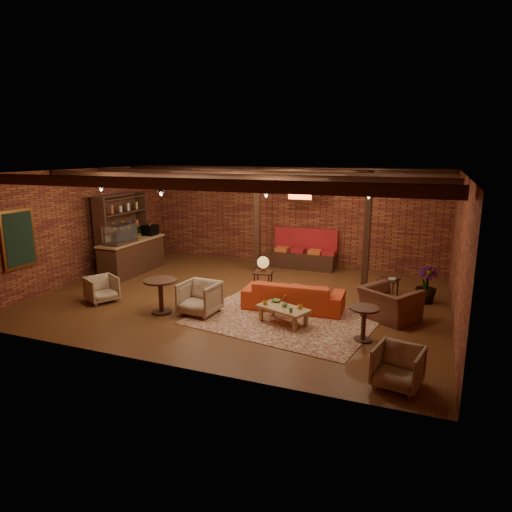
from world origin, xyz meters
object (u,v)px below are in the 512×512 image
at_px(coffee_table, 283,309).
at_px(armchair_far, 398,365).
at_px(armchair_a, 102,288).
at_px(side_table_book, 388,280).
at_px(armchair_b, 200,296).
at_px(plant_tall, 429,249).
at_px(side_table_lamp, 263,265).
at_px(armchair_right, 390,299).
at_px(sofa, 294,295).
at_px(round_table_right, 364,318).
at_px(round_table_left, 161,290).

xyz_separation_m(coffee_table, armchair_far, (2.55, -1.90, 0.02)).
bearing_deg(armchair_a, side_table_book, -38.04).
relative_size(coffee_table, armchair_b, 1.49).
height_order(coffee_table, plant_tall, plant_tall).
bearing_deg(side_table_lamp, armchair_right, -13.96).
bearing_deg(plant_tall, coffee_table, -136.67).
bearing_deg(sofa, round_table_right, 141.05).
bearing_deg(coffee_table, armchair_far, -36.71).
bearing_deg(side_table_lamp, armchair_far, -45.70).
distance_m(armchair_b, plant_tall, 5.65).
xyz_separation_m(sofa, armchair_far, (2.62, -2.92, 0.02)).
bearing_deg(armchair_right, side_table_book, -50.64).
distance_m(side_table_book, plant_tall, 1.27).
relative_size(coffee_table, armchair_a, 1.76).
xyz_separation_m(armchair_a, armchair_b, (2.71, 0.11, 0.07)).
xyz_separation_m(armchair_far, plant_tall, (0.29, 4.58, 1.00)).
bearing_deg(armchair_far, side_table_book, 108.88).
distance_m(armchair_a, plant_tall, 8.14).
height_order(armchair_a, armchair_right, armchair_right).
relative_size(armchair_b, armchair_right, 0.74).
xyz_separation_m(coffee_table, round_table_left, (-2.86, -0.37, 0.20)).
height_order(coffee_table, side_table_lamp, side_table_lamp).
xyz_separation_m(coffee_table, plant_tall, (2.84, 2.68, 1.02)).
distance_m(coffee_table, side_table_book, 3.31).
bearing_deg(armchair_b, armchair_right, 20.31).
bearing_deg(armchair_right, round_table_right, 107.53).
relative_size(armchair_a, armchair_b, 0.84).
xyz_separation_m(round_table_left, side_table_book, (4.80, 3.05, -0.06)).
height_order(round_table_left, armchair_far, round_table_left).
bearing_deg(side_table_lamp, armchair_b, -111.37).
bearing_deg(coffee_table, side_table_lamp, 121.68).
relative_size(armchair_a, armchair_far, 0.97).
height_order(coffee_table, armchair_right, armchair_right).
bearing_deg(round_table_right, coffee_table, 171.50).
relative_size(armchair_b, plant_tall, 0.31).
bearing_deg(armchair_b, coffee_table, 6.73).
bearing_deg(armchair_b, armchair_far, -17.72).
xyz_separation_m(armchair_b, side_table_book, (3.93, 2.78, 0.06)).
distance_m(coffee_table, side_table_lamp, 2.31).
height_order(coffee_table, side_table_book, coffee_table).
relative_size(side_table_lamp, armchair_far, 1.35).
bearing_deg(round_table_left, armchair_right, 16.50).
distance_m(side_table_lamp, armchair_a, 4.13).
bearing_deg(side_table_lamp, round_table_right, -36.65).
distance_m(side_table_lamp, plant_tall, 4.15).
xyz_separation_m(armchair_a, armchair_right, (6.83, 1.32, 0.14)).
bearing_deg(plant_tall, round_table_right, -110.10).
bearing_deg(sofa, coffee_table, 89.93).
distance_m(sofa, side_table_book, 2.61).
bearing_deg(sofa, side_table_lamp, -43.54).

